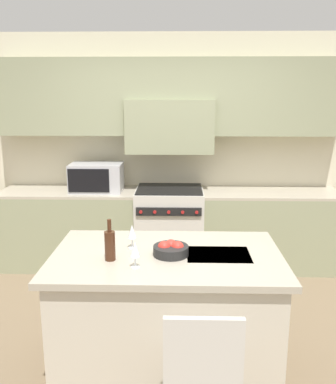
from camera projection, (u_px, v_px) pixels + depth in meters
name	position (u px, v px, depth m)	size (l,w,h in m)	color
ground_plane	(165.00, 342.00, 3.55)	(10.00, 10.00, 0.00)	#7A664C
back_cabinetry	(170.00, 129.00, 5.01)	(10.00, 0.46, 2.70)	beige
back_counter	(169.00, 229.00, 5.04)	(3.93, 0.62, 0.91)	gray
range_stove	(169.00, 228.00, 5.01)	(0.77, 0.70, 0.95)	beige
microwave	(97.00, 177.00, 4.92)	(0.59, 0.40, 0.32)	#B7B7BC
kitchen_island	(167.00, 313.00, 3.10)	(1.61, 1.01, 0.92)	beige
island_chair	(202.00, 382.00, 2.26)	(0.42, 0.40, 0.97)	beige
wine_bottle	(110.00, 245.00, 2.87)	(0.07, 0.07, 0.29)	#422314
wine_glass_near	(135.00, 250.00, 2.74)	(0.07, 0.07, 0.18)	white
wine_glass_far	(132.00, 232.00, 3.08)	(0.07, 0.07, 0.18)	white
fruit_bowl	(171.00, 249.00, 2.97)	(0.25, 0.25, 0.10)	black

